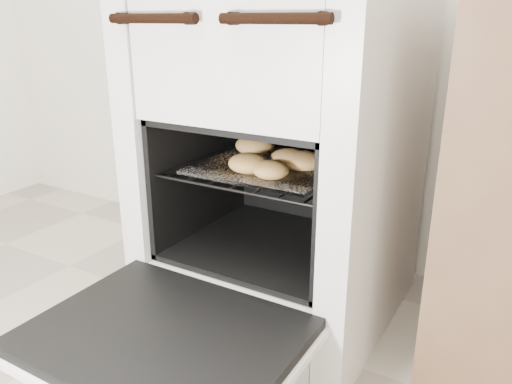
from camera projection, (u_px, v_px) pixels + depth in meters
The scene contains 5 objects.
stove at pixel (284, 158), 1.27m from camera, with size 0.58×0.64×0.88m.
oven_door at pixel (164, 339), 0.95m from camera, with size 0.52×0.40×0.04m.
oven_rack at pixel (272, 168), 1.22m from camera, with size 0.42×0.40×0.01m.
foil_sheet at pixel (268, 167), 1.20m from camera, with size 0.33×0.29×0.01m, color white.
baked_rolls at pixel (271, 156), 1.20m from camera, with size 0.30×0.28×0.05m.
Camera 1 is at (0.60, 0.09, 0.77)m, focal length 35.00 mm.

